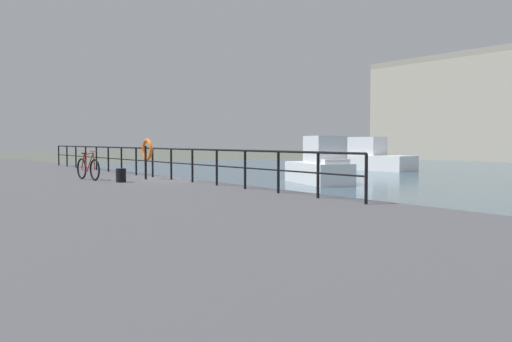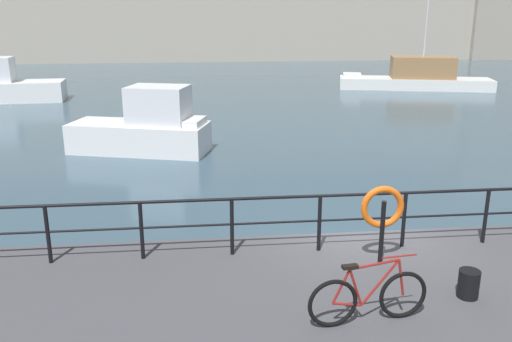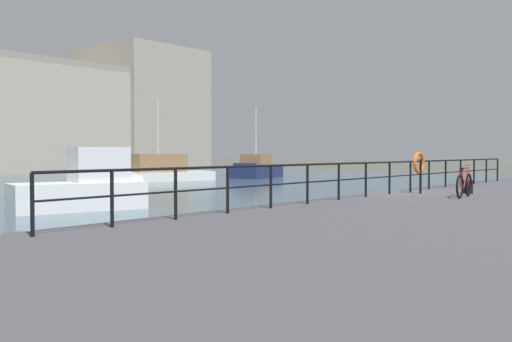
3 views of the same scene
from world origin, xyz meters
name	(u,v)px [view 3 (image 3 of 3)]	position (x,y,z in m)	size (l,w,h in m)	color
ground_plane	(383,218)	(0.00, 0.00, 0.00)	(240.00, 240.00, 0.00)	#4C5147
moored_red_daysailer	(85,187)	(-5.06, 10.34, 0.93)	(5.41, 3.24, 2.48)	white
moored_cabin_cruiser	(256,169)	(21.61, 23.52, 0.80)	(5.98, 3.85, 6.30)	navy
moored_blue_motorboat	(154,171)	(11.58, 25.54, 0.82)	(10.23, 4.77, 6.40)	white
quay_railing	(378,172)	(-1.79, -0.75, 1.65)	(23.78, 0.07, 1.08)	black
parked_bicycle	(464,185)	(-0.84, -3.16, 1.31)	(1.77, 0.26, 0.98)	black
mooring_bollard	(468,187)	(0.90, -2.65, 1.14)	(0.32, 0.32, 0.44)	black
life_ring_stand	(419,164)	(-0.06, -1.35, 1.89)	(0.75, 0.16, 1.40)	black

